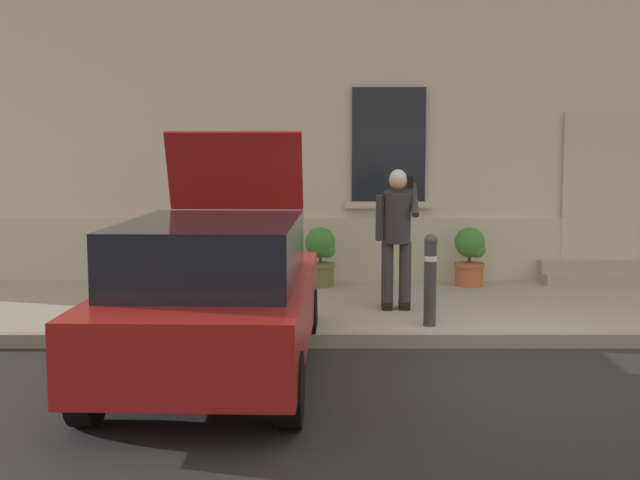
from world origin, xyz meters
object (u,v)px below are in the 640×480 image
bollard_near_person (432,277)px  planter_cream (172,256)px  planter_terracotta (472,255)px  person_on_phone (398,230)px  bollard_far_left (112,276)px  hatchback_car_red (217,294)px  planter_olive (322,255)px

bollard_near_person → planter_cream: (-3.41, 2.57, -0.11)m
bollard_near_person → planter_terracotta: bearing=70.7°
person_on_phone → planter_terracotta: person_on_phone is taller
bollard_far_left → person_on_phone: person_on_phone is taller
planter_terracotta → hatchback_car_red: bearing=-126.6°
planter_olive → planter_terracotta: same height
bollard_far_left → planter_terracotta: bearing=30.6°
hatchback_car_red → planter_olive: (0.99, 4.22, -0.19)m
bollard_far_left → planter_cream: bearing=85.4°
bollard_near_person → planter_cream: bollard_near_person is taller
bollard_near_person → person_on_phone: person_on_phone is taller
planter_cream → planter_terracotta: size_ratio=1.00×
planter_terracotta → bollard_far_left: bearing=-149.4°
planter_olive → bollard_near_person: bearing=-65.1°
bollard_far_left → planter_olive: bollard_far_left is taller
bollard_near_person → person_on_phone: 1.03m
bollard_far_left → person_on_phone: bearing=14.9°
bollard_near_person → planter_cream: 4.27m
planter_terracotta → planter_olive: bearing=-179.0°
hatchback_car_red → planter_olive: bearing=76.8°
hatchback_car_red → person_on_phone: size_ratio=2.36×
hatchback_car_red → person_on_phone: bearing=51.9°
bollard_far_left → planter_cream: 2.58m
person_on_phone → planter_terracotta: (1.24, 1.80, -0.54)m
hatchback_car_red → bollard_near_person: size_ratio=3.94×
person_on_phone → hatchback_car_red: bearing=-137.1°
bollard_far_left → planter_cream: size_ratio=1.22×
person_on_phone → planter_olive: bearing=108.8°
bollard_near_person → planter_olive: bollard_near_person is taller
hatchback_car_red → planter_cream: bearing=105.9°
planter_cream → hatchback_car_red: bearing=-74.1°
bollard_near_person → planter_terracotta: 2.85m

